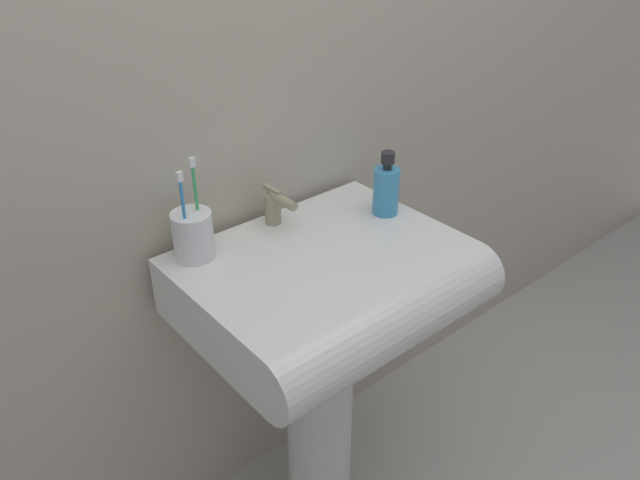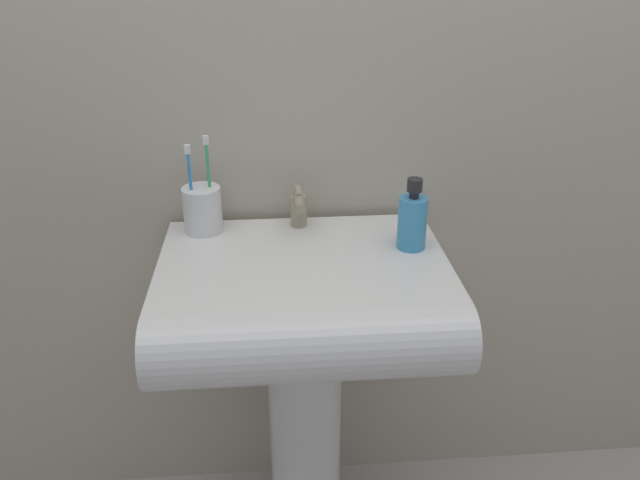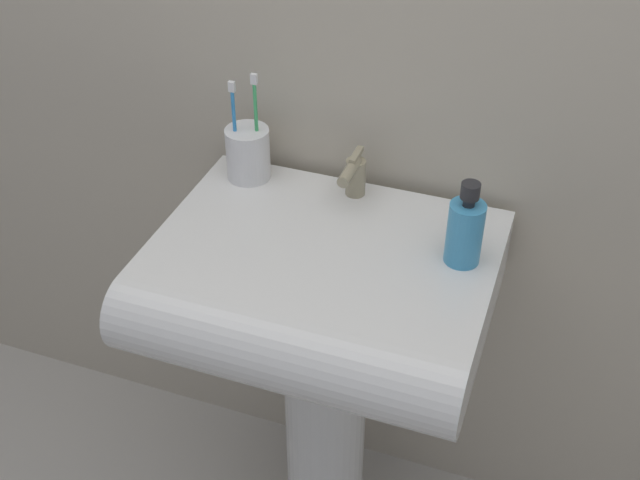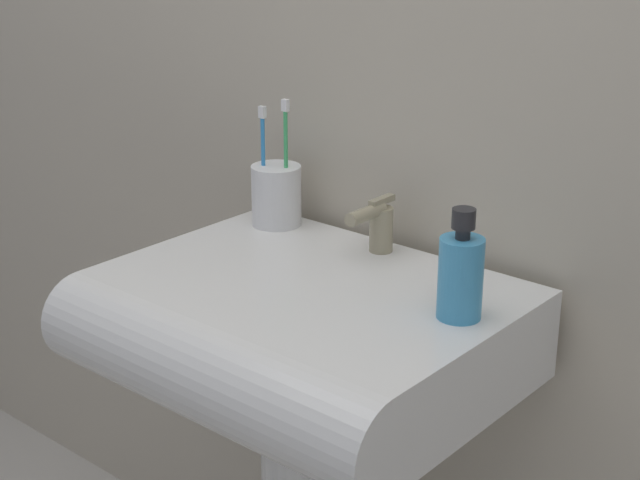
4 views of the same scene
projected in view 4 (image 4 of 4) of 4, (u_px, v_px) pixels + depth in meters
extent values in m
cube|color=#B7AD99|center=(420.00, 10.00, 1.51)|extent=(5.00, 0.05, 2.40)
cube|color=white|center=(314.00, 324.00, 1.48)|extent=(0.60, 0.42, 0.14)
cylinder|color=white|center=(214.00, 373.00, 1.33)|extent=(0.60, 0.14, 0.14)
cylinder|color=tan|center=(381.00, 229.00, 1.56)|extent=(0.04, 0.04, 0.07)
cylinder|color=tan|center=(366.00, 214.00, 1.52)|extent=(0.02, 0.08, 0.02)
cube|color=tan|center=(381.00, 200.00, 1.55)|extent=(0.01, 0.06, 0.01)
cylinder|color=white|center=(276.00, 195.00, 1.68)|extent=(0.09, 0.09, 0.10)
cylinder|color=#338CD8|center=(263.00, 167.00, 1.67)|extent=(0.01, 0.01, 0.17)
cube|color=white|center=(262.00, 112.00, 1.63)|extent=(0.01, 0.01, 0.02)
cylinder|color=#3FB266|center=(286.00, 165.00, 1.65)|extent=(0.01, 0.01, 0.19)
cube|color=white|center=(285.00, 105.00, 1.62)|extent=(0.01, 0.01, 0.02)
cylinder|color=#3F99CC|center=(460.00, 278.00, 1.32)|extent=(0.06, 0.06, 0.11)
cylinder|color=#262628|center=(463.00, 233.00, 1.30)|extent=(0.02, 0.02, 0.01)
cylinder|color=#262628|center=(464.00, 219.00, 1.29)|extent=(0.03, 0.03, 0.03)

